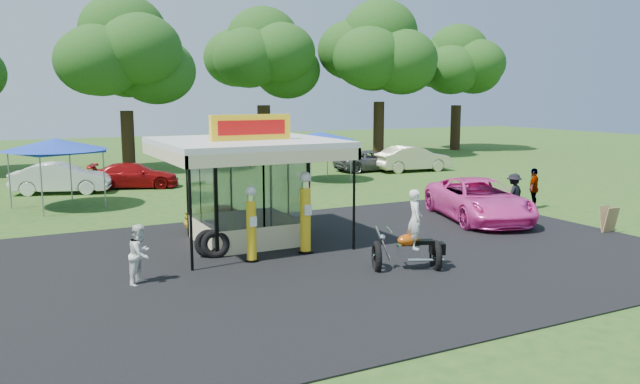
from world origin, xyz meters
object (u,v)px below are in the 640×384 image
Objects in this scene: kiosk_car at (225,216)px; tent_west at (55,145)px; motorcycle at (412,238)px; spectator_east_b at (534,188)px; spectator_west at (140,254)px; spectator_east_a at (514,194)px; gas_station_kiosk at (246,189)px; bg_car_e at (413,159)px; gas_pump_left at (251,226)px; pink_sedan at (479,200)px; bg_car_b at (135,175)px; tent_east at (319,136)px; bg_car_a at (61,178)px; gas_pump_right at (305,215)px; bg_car_d at (370,161)px; a_frame_sign at (608,220)px.

kiosk_car is 0.66× the size of tent_west.
spectator_east_b is at bearing 51.25° from motorcycle.
spectator_east_a is at bearing -40.67° from spectator_west.
gas_station_kiosk is at bearing -29.30° from spectator_east_b.
spectator_east_b is 13.30m from bg_car_e.
pink_sedan is at bearing 9.83° from gas_pump_left.
gas_station_kiosk is 5.96m from motorcycle.
bg_car_b is 10.12m from tent_east.
motorcycle is 0.51× the size of bg_car_a.
tent_west is (-0.49, -4.20, 1.94)m from bg_car_a.
gas_pump_right reaches higher than kiosk_car.
pink_sedan is (6.33, 4.48, -0.11)m from motorcycle.
tent_east is at bearing 117.45° from bg_car_d.
gas_pump_right is 10.94m from a_frame_sign.
motorcycle is 7.20m from spectator_west.
spectator_east_b is at bearing 1.23° from gas_station_kiosk.
tent_west is at bearing 104.46° from bg_car_e.
bg_car_d is (2.10, 19.12, 0.18)m from a_frame_sign.
tent_east is (-2.88, 16.49, 2.03)m from a_frame_sign.
spectator_east_a is 21.17m from bg_car_a.
tent_east reaches higher than motorcycle.
bg_car_d is (4.62, 15.33, -0.15)m from pink_sedan.
gas_pump_right reaches higher than motorcycle.
gas_pump_left is at bearing -19.59° from spectator_east_b.
motorcycle is 9.85m from spectator_east_a.
gas_pump_left is at bearing -107.53° from gas_station_kiosk.
motorcycle is at bearing -109.19° from tent_east.
tent_west is (-4.92, 9.62, 0.91)m from gas_station_kiosk.
spectator_east_b is 0.38× the size of bg_car_a.
gas_station_kiosk is at bearing -16.91° from spectator_east_a.
bg_car_d reaches higher than kiosk_car.
tent_east is at bearing 53.66° from gas_station_kiosk.
spectator_east_a reaches higher than pink_sedan.
spectator_east_a is at bearing 53.12° from motorcycle.
gas_station_kiosk is 1.21× the size of bg_car_b.
spectator_east_b is at bearing 11.80° from gas_pump_right.
gas_pump_left is at bearing -160.65° from bg_car_b.
spectator_west is at bearing 142.53° from kiosk_car.
tent_west reaches higher than gas_pump_right.
gas_pump_left is 3.33m from spectator_west.
gas_pump_right is at bearing -4.86° from spectator_east_a.
spectator_east_a is at bearing -31.09° from tent_west.
gas_pump_left is 0.57× the size of tent_east.
spectator_east_b is 0.39× the size of bg_car_b.
spectator_west is (-6.88, 2.12, -0.13)m from motorcycle.
spectator_west is at bearing -171.00° from gas_pump_right.
motorcycle is 0.59× the size of tent_east.
pink_sedan is 2.25m from spectator_east_a.
tent_west reaches higher than pink_sedan.
bg_car_b is at bearing 168.15° from tent_east.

